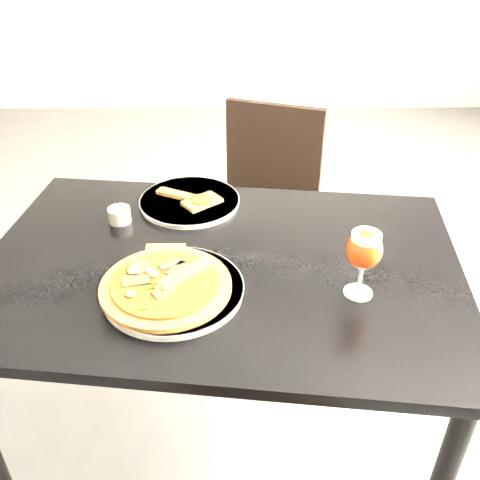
{
  "coord_description": "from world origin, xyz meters",
  "views": [
    {
      "loc": [
        0.27,
        -1.31,
        1.54
      ],
      "look_at": [
        0.28,
        -0.24,
        0.83
      ],
      "focal_mm": 40.0,
      "sensor_mm": 36.0,
      "label": 1
    }
  ],
  "objects_px": {
    "pizza": "(166,285)",
    "beer_glass": "(364,250)",
    "dining_table": "(221,289)",
    "chair_far": "(264,210)"
  },
  "relations": [
    {
      "from": "chair_far",
      "to": "beer_glass",
      "type": "relative_size",
      "value": 5.14
    },
    {
      "from": "chair_far",
      "to": "pizza",
      "type": "bearing_deg",
      "value": -88.17
    },
    {
      "from": "beer_glass",
      "to": "pizza",
      "type": "bearing_deg",
      "value": 179.88
    },
    {
      "from": "pizza",
      "to": "beer_glass",
      "type": "relative_size",
      "value": 1.79
    },
    {
      "from": "chair_far",
      "to": "beer_glass",
      "type": "xyz_separation_m",
      "value": [
        0.17,
        -0.85,
        0.39
      ]
    },
    {
      "from": "dining_table",
      "to": "beer_glass",
      "type": "distance_m",
      "value": 0.41
    },
    {
      "from": "dining_table",
      "to": "beer_glass",
      "type": "bearing_deg",
      "value": -15.15
    },
    {
      "from": "pizza",
      "to": "beer_glass",
      "type": "distance_m",
      "value": 0.45
    },
    {
      "from": "dining_table",
      "to": "pizza",
      "type": "xyz_separation_m",
      "value": [
        -0.12,
        -0.13,
        0.12
      ]
    },
    {
      "from": "dining_table",
      "to": "pizza",
      "type": "distance_m",
      "value": 0.21
    }
  ]
}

